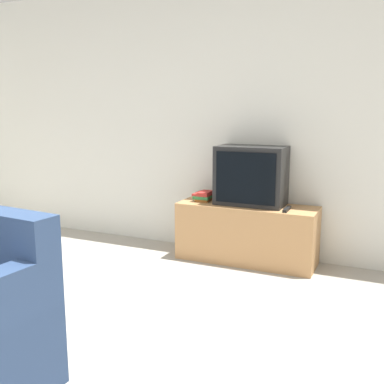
# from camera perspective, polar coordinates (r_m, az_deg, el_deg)

# --- Properties ---
(wall_back) EXTENTS (9.00, 0.06, 2.60)m
(wall_back) POSITION_cam_1_polar(r_m,az_deg,el_deg) (4.48, 1.29, 9.29)
(wall_back) COLOR silver
(wall_back) RESTS_ON ground_plane
(tv_stand) EXTENTS (1.27, 0.43, 0.53)m
(tv_stand) POSITION_cam_1_polar(r_m,az_deg,el_deg) (4.19, 6.94, -5.20)
(tv_stand) COLOR tan
(tv_stand) RESTS_ON ground_plane
(television) EXTENTS (0.62, 0.35, 0.53)m
(television) POSITION_cam_1_polar(r_m,az_deg,el_deg) (4.11, 7.51, 2.09)
(television) COLOR black
(television) RESTS_ON tv_stand
(book_stack) EXTENTS (0.16, 0.23, 0.09)m
(book_stack) POSITION_cam_1_polar(r_m,az_deg,el_deg) (4.27, 1.53, -0.49)
(book_stack) COLOR #995623
(book_stack) RESTS_ON tv_stand
(remote_on_stand) EXTENTS (0.04, 0.20, 0.02)m
(remote_on_stand) POSITION_cam_1_polar(r_m,az_deg,el_deg) (3.95, 11.96, -2.15)
(remote_on_stand) COLOR black
(remote_on_stand) RESTS_ON tv_stand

